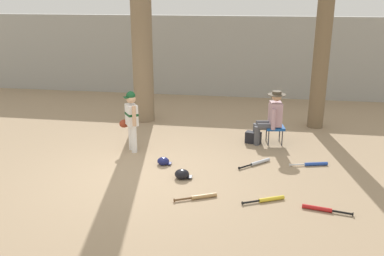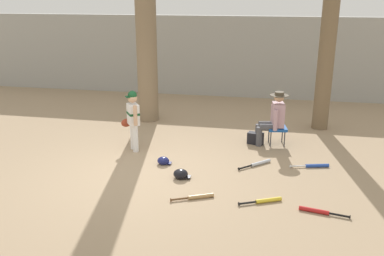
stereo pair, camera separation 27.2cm
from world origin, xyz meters
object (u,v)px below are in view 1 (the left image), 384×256
object	(u,v)px
batting_helmet_black	(182,174)
batting_helmet_navy	(163,161)
bat_wood_tan	(201,197)
tree_near_player	(141,7)
bat_red_barrel	(321,209)
bat_blue_youth	(313,164)
folding_stool	(275,128)
bat_aluminum_silver	(258,163)
young_ballplayer	(131,117)
seated_spectator	(271,116)
tree_behind_spectator	(325,17)
handbag_beside_stool	(253,138)
bat_yellow_trainer	(268,199)

from	to	relation	value
batting_helmet_black	batting_helmet_navy	distance (m)	0.75
bat_wood_tan	batting_helmet_navy	xyz separation A→B (m)	(-0.93, 1.30, 0.04)
tree_near_player	bat_red_barrel	world-z (taller)	tree_near_player
bat_red_barrel	bat_blue_youth	bearing A→B (deg)	87.50
folding_stool	bat_aluminum_silver	distance (m)	1.35
young_ballplayer	seated_spectator	size ratio (longest dim) A/B	1.09
bat_red_barrel	young_ballplayer	bearing A→B (deg)	150.72
batting_helmet_navy	bat_wood_tan	bearing A→B (deg)	-54.60
bat_wood_tan	tree_behind_spectator	bearing A→B (deg)	61.77
bat_blue_youth	handbag_beside_stool	bearing A→B (deg)	136.86
seated_spectator	bat_aluminum_silver	distance (m)	1.41
young_ballplayer	bat_blue_youth	world-z (taller)	young_ballplayer
young_ballplayer	handbag_beside_stool	xyz separation A→B (m)	(2.54, 0.89, -0.61)
bat_blue_youth	bat_red_barrel	distance (m)	1.82
bat_blue_youth	bat_wood_tan	xyz separation A→B (m)	(-1.98, -1.71, 0.00)
bat_aluminum_silver	bat_yellow_trainer	world-z (taller)	same
folding_stool	batting_helmet_navy	bearing A→B (deg)	-144.07
tree_near_player	batting_helmet_black	xyz separation A→B (m)	(1.64, -3.44, -2.81)
batting_helmet_navy	bat_blue_youth	bearing A→B (deg)	8.03
bat_blue_youth	bat_aluminum_silver	bearing A→B (deg)	-174.76
batting_helmet_black	batting_helmet_navy	xyz separation A→B (m)	(-0.48, 0.57, -0.01)
tree_behind_spectator	bat_wood_tan	distance (m)	5.55
bat_yellow_trainer	bat_wood_tan	distance (m)	1.10
young_ballplayer	bat_red_barrel	bearing A→B (deg)	-29.28
bat_aluminum_silver	bat_red_barrel	size ratio (longest dim) A/B	0.81
tree_near_player	bat_blue_youth	size ratio (longest dim) A/B	8.58
folding_stool	batting_helmet_navy	distance (m)	2.71
seated_spectator	bat_wood_tan	bearing A→B (deg)	-111.97
tree_behind_spectator	bat_wood_tan	bearing A→B (deg)	-118.23
tree_behind_spectator	folding_stool	size ratio (longest dim) A/B	12.86
handbag_beside_stool	bat_wood_tan	xyz separation A→B (m)	(-0.79, -2.83, -0.10)
young_ballplayer	folding_stool	bearing A→B (deg)	17.40
tree_near_player	seated_spectator	world-z (taller)	tree_near_player
tree_behind_spectator	bat_wood_tan	size ratio (longest dim) A/B	8.57
tree_behind_spectator	batting_helmet_navy	distance (m)	5.12
tree_behind_spectator	batting_helmet_navy	size ratio (longest dim) A/B	21.18
bat_aluminum_silver	bat_yellow_trainer	size ratio (longest dim) A/B	0.89
seated_spectator	bat_aluminum_silver	bearing A→B (deg)	-100.83
bat_red_barrel	folding_stool	bearing A→B (deg)	102.30
tree_behind_spectator	bat_blue_youth	xyz separation A→B (m)	(-0.32, -2.58, -2.65)
bat_red_barrel	bat_wood_tan	bearing A→B (deg)	176.80
young_ballplayer	batting_helmet_navy	distance (m)	1.24
seated_spectator	handbag_beside_stool	bearing A→B (deg)	-174.19
bat_yellow_trainer	bat_wood_tan	xyz separation A→B (m)	(-1.10, -0.08, -0.00)
bat_yellow_trainer	bat_red_barrel	distance (m)	0.83
young_ballplayer	bat_red_barrel	xyz separation A→B (m)	(3.65, -2.05, -0.71)
handbag_beside_stool	batting_helmet_black	distance (m)	2.44
bat_wood_tan	folding_stool	bearing A→B (deg)	66.49
bat_yellow_trainer	bat_blue_youth	xyz separation A→B (m)	(0.89, 1.63, -0.00)
folding_stool	batting_helmet_navy	world-z (taller)	folding_stool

